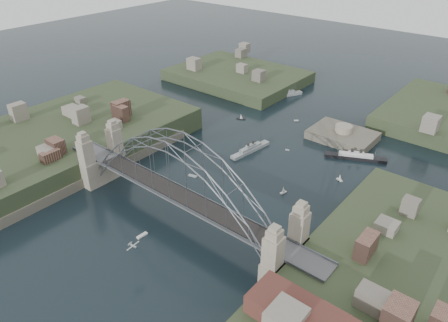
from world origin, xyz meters
TOP-DOWN VIEW (x-y plane):
  - ground at (0.00, 0.00)m, footprint 500.00×500.00m
  - bridge at (0.00, 0.00)m, footprint 84.00×13.80m
  - shore_west at (-57.32, 0.00)m, footprint 50.50×90.00m
  - headland_nw at (-55.00, 95.00)m, footprint 60.00×45.00m
  - fort_island at (12.00, 70.00)m, footprint 22.00×16.00m
  - wharf_shed at (44.00, -14.00)m, footprint 20.00×8.00m
  - naval_cruiser_near at (-7.97, 41.79)m, footprint 4.37×17.02m
  - naval_cruiser_far at (-26.24, 92.39)m, footprint 9.80×15.95m
  - ocean_liner at (21.60, 59.67)m, footprint 18.87×11.05m
  - aeroplane at (4.44, -18.67)m, footprint 1.93×3.60m
  - small_boat_a at (-12.31, 17.87)m, footprint 2.92×1.52m
  - small_boat_b at (13.96, 27.89)m, footprint 1.38×2.14m
  - small_boat_c at (-3.10, -10.28)m, footprint 1.14×2.98m
  - small_boat_d at (23.45, 44.36)m, footprint 2.17×1.37m
  - small_boat_e at (-26.43, 60.64)m, footprint 3.52×2.43m
  - small_boat_f at (1.31, 50.40)m, footprint 1.46×0.83m
  - small_boat_h at (-8.69, 72.96)m, footprint 1.71×1.59m

SIDE VIEW (x-z plane):
  - fort_island at x=12.00m, z-range -5.04..4.36m
  - ground at x=0.00m, z-range 0.00..0.00m
  - small_boat_a at x=-12.31m, z-range -0.08..0.38m
  - small_boat_c at x=-3.10m, z-range -0.08..0.38m
  - small_boat_f at x=1.31m, z-range -0.08..0.38m
  - small_boat_h at x=-8.69m, z-range -0.08..0.38m
  - headland_nw at x=-55.00m, z-range -4.00..5.00m
  - small_boat_e at x=-26.43m, z-range -0.49..1.88m
  - ocean_liner at x=21.60m, z-range -1.67..3.17m
  - naval_cruiser_near at x=-7.97m, z-range -1.75..3.32m
  - naval_cruiser_far at x=-26.24m, z-range -1.95..3.71m
  - small_boat_d at x=23.45m, z-range -0.26..2.12m
  - small_boat_b at x=13.96m, z-range -0.25..2.12m
  - shore_west at x=-57.32m, z-range -4.03..7.97m
  - aeroplane at x=4.44m, z-range 6.78..7.30m
  - wharf_shed at x=44.00m, z-range 8.00..12.00m
  - bridge at x=0.00m, z-range 0.02..24.62m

